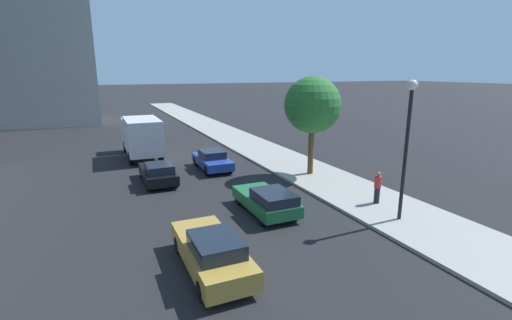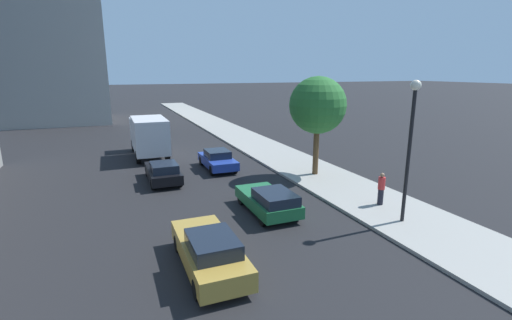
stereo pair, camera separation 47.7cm
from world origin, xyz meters
name	(u,v)px [view 1 (the left image)]	position (x,y,z in m)	size (l,w,h in m)	color
sidewalk	(330,182)	(7.92, 20.00, 0.07)	(4.47, 120.00, 0.15)	#9E9B93
construction_building	(34,6)	(-10.43, 57.76, 14.56)	(13.38, 13.22, 35.68)	#B2AFA8
street_lamp	(408,131)	(7.35, 13.86, 4.17)	(0.44, 0.44, 6.19)	black
street_tree	(312,105)	(7.72, 21.98, 4.59)	(3.59, 3.59, 6.25)	brown
car_blue	(212,160)	(2.30, 26.07, 0.68)	(1.81, 4.24, 1.35)	#233D9E
car_green	(267,200)	(2.30, 17.22, 0.67)	(1.86, 4.17, 1.30)	#1E6638
car_gold	(212,252)	(-1.67, 13.32, 0.71)	(1.78, 4.74, 1.44)	#AD8938
car_black	(158,173)	(-1.67, 24.35, 0.66)	(1.79, 4.30, 1.33)	black
box_truck	(141,135)	(-1.67, 31.84, 1.80)	(2.43, 6.83, 3.18)	silver
pedestrian_red_shirt	(377,187)	(7.84, 15.89, 0.98)	(0.34, 0.34, 1.64)	black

